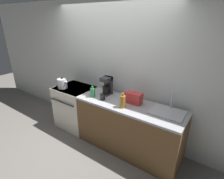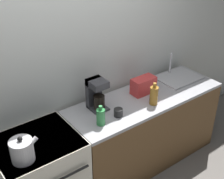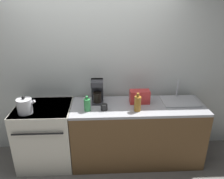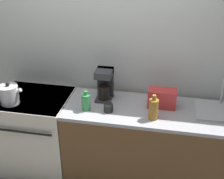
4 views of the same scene
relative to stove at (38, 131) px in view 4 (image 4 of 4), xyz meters
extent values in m
cube|color=silver|center=(0.66, 0.39, 0.84)|extent=(8.00, 0.05, 2.60)
cube|color=silver|center=(0.00, 0.00, -0.01)|extent=(0.76, 0.66, 0.90)
cube|color=black|center=(0.00, 0.00, 0.43)|extent=(0.75, 0.65, 0.02)
cylinder|color=black|center=(-0.17, -0.14, 0.44)|extent=(0.21, 0.21, 0.01)
cylinder|color=black|center=(0.17, -0.14, 0.44)|extent=(0.21, 0.21, 0.01)
cylinder|color=black|center=(-0.17, 0.14, 0.44)|extent=(0.21, 0.21, 0.01)
cylinder|color=black|center=(0.17, 0.14, 0.44)|extent=(0.21, 0.21, 0.01)
cylinder|color=black|center=(0.00, -0.35, 0.24)|extent=(0.65, 0.02, 0.02)
cube|color=brown|center=(1.32, -0.01, -0.03)|extent=(1.86, 0.64, 0.87)
cube|color=#A3A3A8|center=(1.32, -0.01, 0.42)|extent=(1.86, 0.64, 0.04)
cylinder|color=silver|center=(-0.17, -0.16, 0.54)|extent=(0.19, 0.19, 0.20)
sphere|color=black|center=(-0.17, -0.16, 0.66)|extent=(0.04, 0.04, 0.04)
cylinder|color=silver|center=(-0.08, -0.16, 0.58)|extent=(0.11, 0.04, 0.09)
cube|color=red|center=(1.35, 0.07, 0.53)|extent=(0.28, 0.15, 0.19)
cube|color=black|center=(1.30, 0.07, 0.62)|extent=(0.03, 0.10, 0.01)
cube|color=black|center=(1.40, 0.07, 0.62)|extent=(0.03, 0.10, 0.01)
cube|color=#333338|center=(0.75, 0.11, 0.45)|extent=(0.17, 0.20, 0.02)
cube|color=#333338|center=(0.75, 0.18, 0.61)|extent=(0.17, 0.06, 0.33)
cube|color=#333338|center=(0.75, 0.11, 0.74)|extent=(0.17, 0.20, 0.07)
cylinder|color=black|center=(0.75, 0.08, 0.53)|extent=(0.12, 0.12, 0.15)
cube|color=#B7B7BC|center=(1.94, 0.08, 0.45)|extent=(0.50, 0.39, 0.01)
cylinder|color=silver|center=(1.94, 0.23, 0.58)|extent=(0.02, 0.02, 0.28)
cylinder|color=#9E6B23|center=(1.28, -0.17, 0.54)|extent=(0.09, 0.09, 0.20)
cylinder|color=#9E6B23|center=(1.28, -0.17, 0.67)|extent=(0.04, 0.04, 0.05)
cylinder|color=#338C47|center=(0.62, -0.13, 0.52)|extent=(0.09, 0.09, 0.17)
cylinder|color=#338C47|center=(0.62, -0.13, 0.63)|extent=(0.03, 0.03, 0.04)
cylinder|color=black|center=(0.84, -0.12, 0.48)|extent=(0.09, 0.09, 0.08)
camera|label=1|loc=(2.58, -2.30, 1.77)|focal=28.00mm
camera|label=2|loc=(-0.75, -2.16, 2.23)|focal=50.00mm
camera|label=3|loc=(0.82, -2.71, 1.80)|focal=35.00mm
camera|label=4|loc=(1.38, -2.67, 2.06)|focal=50.00mm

